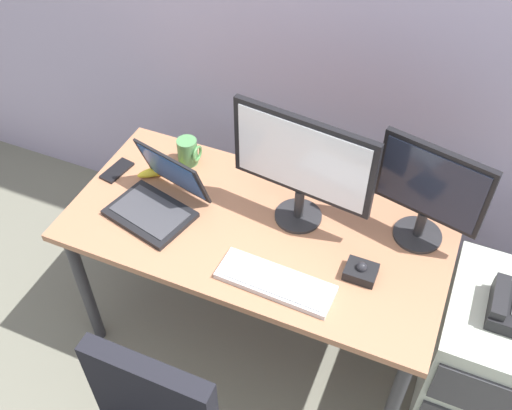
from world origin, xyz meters
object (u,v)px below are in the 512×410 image
monitor_main (302,163)px  trackball_mouse (361,271)px  coffee_mug (188,152)px  banana (160,170)px  cell_phone (117,170)px  monitor_side (430,191)px  laptop (158,198)px  keyboard (275,282)px  file_cabinet (487,358)px

monitor_main → trackball_mouse: monitor_main is taller
coffee_mug → banana: 0.14m
trackball_mouse → cell_phone: trackball_mouse is taller
monitor_main → monitor_side: size_ratio=1.29×
monitor_main → monitor_side: 0.45m
trackball_mouse → banana: trackball_mouse is taller
laptop → cell_phone: bearing=156.9°
keyboard → coffee_mug: size_ratio=3.61×
laptop → coffee_mug: laptop is taller
monitor_side → file_cabinet: bearing=-18.7°
monitor_main → cell_phone: (-0.78, -0.05, -0.27)m
keyboard → banana: bearing=152.4°
cell_phone → monitor_side: bearing=15.7°
trackball_mouse → cell_phone: size_ratio=0.77×
monitor_main → monitor_side: monitor_main is taller
laptop → banana: 0.20m
cell_phone → banana: 0.18m
laptop → cell_phone: size_ratio=2.61×
monitor_main → laptop: 0.58m
monitor_main → coffee_mug: size_ratio=4.68×
monitor_main → cell_phone: size_ratio=3.78×
monitor_side → coffee_mug: bearing=177.9°
coffee_mug → banana: bearing=-123.4°
laptop → trackball_mouse: bearing=-1.0°
file_cabinet → monitor_main: (-0.82, 0.05, 0.68)m
cell_phone → keyboard: bearing=-9.4°
monitor_side → cell_phone: 1.24m
file_cabinet → monitor_side: (-0.38, 0.13, 0.64)m
monitor_main → keyboard: (0.04, -0.33, -0.26)m
monitor_side → banana: bearing=-175.8°
monitor_side → trackball_mouse: size_ratio=3.78×
monitor_main → banana: size_ratio=2.83×
keyboard → file_cabinet: bearing=19.7°
file_cabinet → monitor_main: monitor_main is taller
laptop → monitor_main: bearing=17.6°
keyboard → banana: size_ratio=2.18×
coffee_mug → banana: coffee_mug is taller
laptop → keyboard: bearing=-16.7°
file_cabinet → monitor_side: bearing=161.3°
trackball_mouse → monitor_main: bearing=149.3°
cell_phone → banana: size_ratio=0.75×
monitor_main → laptop: bearing=-162.4°
file_cabinet → banana: size_ratio=3.37×
keyboard → monitor_side: bearing=45.7°
coffee_mug → cell_phone: size_ratio=0.81×
file_cabinet → cell_phone: cell_phone is taller
file_cabinet → laptop: bearing=-175.0°
file_cabinet → coffee_mug: size_ratio=5.57×
laptop → banana: bearing=118.7°
laptop → cell_phone: (-0.27, 0.11, -0.05)m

